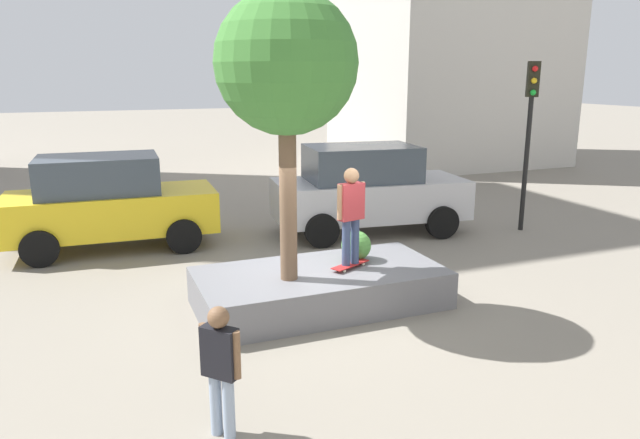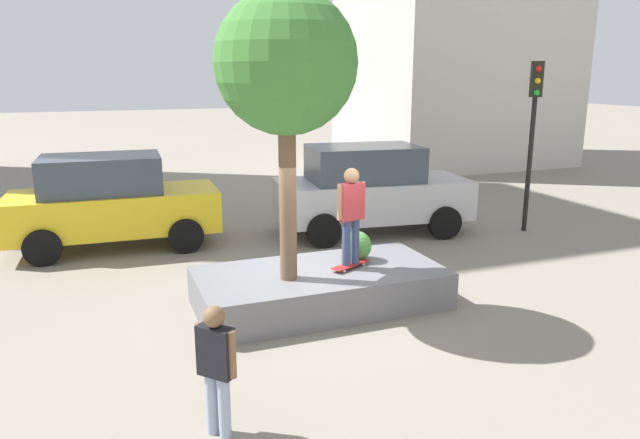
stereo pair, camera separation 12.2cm
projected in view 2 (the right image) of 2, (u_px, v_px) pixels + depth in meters
name	position (u px, v px, depth m)	size (l,w,h in m)	color
ground_plane	(312.00, 303.00, 10.39)	(120.00, 120.00, 0.00)	gray
planter_ledge	(320.00, 288.00, 10.21)	(4.22, 2.09, 0.64)	slate
plaza_tree	(286.00, 65.00, 8.91)	(2.20, 2.20, 4.55)	brown
boxwood_shrub	(357.00, 246.00, 10.62)	(0.54, 0.54, 0.54)	#4C8C3D
skateboard	(350.00, 265.00, 10.23)	(0.81, 0.54, 0.07)	#A51E1E
skateboarder	(351.00, 210.00, 9.99)	(0.56, 0.29, 1.69)	navy
taxi_cab	(111.00, 201.00, 13.47)	(4.69, 2.33, 2.14)	gold
sedan_parked	(370.00, 189.00, 14.72)	(4.96, 2.68, 2.21)	#B7B7BC
traffic_light_corner	(533.00, 117.00, 14.48)	(0.36, 0.37, 4.22)	black
bystander_watching	(216.00, 362.00, 6.38)	(0.40, 0.42, 1.53)	#8C9EB7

